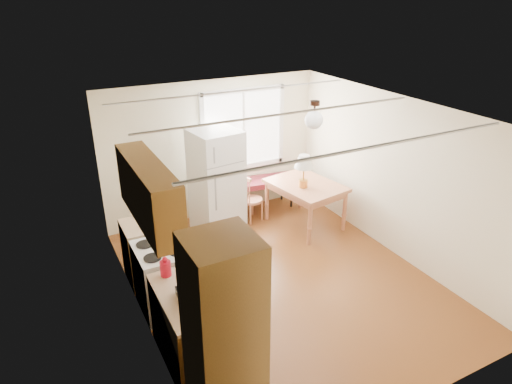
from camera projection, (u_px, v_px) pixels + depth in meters
room_shell at (284, 203)px, 6.16m from camera, size 4.60×5.60×2.62m
kitchen_run at (180, 289)px, 5.10m from camera, size 0.65×3.40×2.20m
window_unit at (243, 130)px, 8.29m from camera, size 1.64×0.05×1.51m
pendant_light at (314, 119)px, 6.38m from camera, size 0.26×0.26×0.40m
refrigerator at (217, 182)px, 7.72m from camera, size 0.84×0.84×1.81m
bench at (262, 183)px, 8.60m from camera, size 1.39×0.68×0.61m
dining_table at (306, 189)px, 7.96m from camera, size 1.16×1.42×0.80m
chair at (248, 196)px, 8.15m from camera, size 0.42×0.41×0.90m
table_lamp at (304, 164)px, 7.62m from camera, size 0.33×0.33×0.57m
coffee_maker at (186, 287)px, 4.79m from camera, size 0.21×0.26×0.38m
kettle at (166, 268)px, 5.19m from camera, size 0.13×0.13×0.25m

